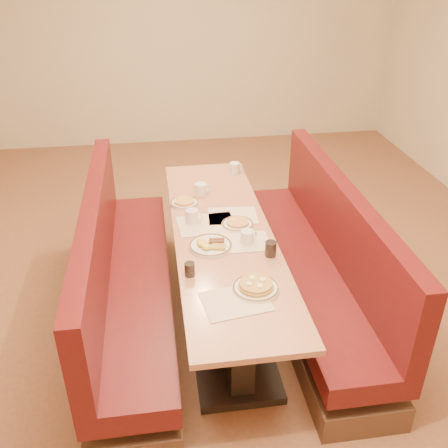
{
  "coord_description": "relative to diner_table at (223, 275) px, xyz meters",
  "views": [
    {
      "loc": [
        -0.44,
        -3.04,
        2.56
      ],
      "look_at": [
        0.0,
        -0.06,
        0.85
      ],
      "focal_mm": 40.0,
      "sensor_mm": 36.0,
      "label": 1
    }
  ],
  "objects": [
    {
      "name": "coffee_mug_a",
      "position": [
        0.15,
        -0.17,
        0.43
      ],
      "size": [
        0.12,
        0.09,
        0.1
      ],
      "rotation": [
        0.0,
        0.0,
        0.37
      ],
      "color": "silver",
      "rests_on": "diner_table"
    },
    {
      "name": "ground",
      "position": [
        0.0,
        0.0,
        -0.37
      ],
      "size": [
        8.0,
        8.0,
        0.0
      ],
      "primitive_type": "plane",
      "color": "#9E6647",
      "rests_on": "ground"
    },
    {
      "name": "placemat_far_right",
      "position": [
        0.11,
        0.23,
        0.38
      ],
      "size": [
        0.39,
        0.3,
        0.0
      ],
      "primitive_type": "cube",
      "rotation": [
        0.0,
        0.0,
        -0.08
      ],
      "color": "#F6E2C1",
      "rests_on": "diner_table"
    },
    {
      "name": "room_envelope",
      "position": [
        0.0,
        0.0,
        1.56
      ],
      "size": [
        6.04,
        8.04,
        2.82
      ],
      "color": "beige",
      "rests_on": "ground"
    },
    {
      "name": "extra_plate_far",
      "position": [
        -0.24,
        0.48,
        0.39
      ],
      "size": [
        0.23,
        0.23,
        0.05
      ],
      "rotation": [
        0.0,
        0.0,
        0.37
      ],
      "color": "silver",
      "rests_on": "diner_table"
    },
    {
      "name": "placemat_near_right",
      "position": [
        0.12,
        -0.16,
        0.38
      ],
      "size": [
        0.36,
        0.28,
        0.0
      ],
      "primitive_type": "cube",
      "rotation": [
        0.0,
        0.0,
        -0.03
      ],
      "color": "#F6E2C1",
      "rests_on": "diner_table"
    },
    {
      "name": "booth_left",
      "position": [
        -0.73,
        0.0,
        -0.01
      ],
      "size": [
        0.55,
        2.5,
        1.05
      ],
      "color": "#4C3326",
      "rests_on": "ground"
    },
    {
      "name": "placemat_far_left",
      "position": [
        -0.1,
        0.13,
        0.38
      ],
      "size": [
        0.43,
        0.34,
        0.0
      ],
      "primitive_type": "cube",
      "rotation": [
        0.0,
        0.0,
        0.06
      ],
      "color": "#F6E2C1",
      "rests_on": "diner_table"
    },
    {
      "name": "soda_tumbler_mid",
      "position": [
        0.27,
        -0.35,
        0.43
      ],
      "size": [
        0.08,
        0.08,
        0.1
      ],
      "color": "black",
      "rests_on": "diner_table"
    },
    {
      "name": "pancake_plate",
      "position": [
        0.1,
        -0.7,
        0.4
      ],
      "size": [
        0.28,
        0.28,
        0.06
      ],
      "rotation": [
        0.0,
        0.0,
        -0.1
      ],
      "color": "silver",
      "rests_on": "diner_table"
    },
    {
      "name": "soda_tumbler_near",
      "position": [
        -0.28,
        -0.49,
        0.42
      ],
      "size": [
        0.07,
        0.07,
        0.09
      ],
      "color": "black",
      "rests_on": "diner_table"
    },
    {
      "name": "placemat_near_left",
      "position": [
        -0.04,
        -0.79,
        0.38
      ],
      "size": [
        0.42,
        0.34,
        0.0
      ],
      "primitive_type": "cube",
      "rotation": [
        0.0,
        0.0,
        0.16
      ],
      "color": "#F6E2C1",
      "rests_on": "diner_table"
    },
    {
      "name": "coffee_mug_b",
      "position": [
        -0.2,
        0.18,
        0.43
      ],
      "size": [
        0.13,
        0.09,
        0.1
      ],
      "rotation": [
        0.0,
        0.0,
        -0.34
      ],
      "color": "silver",
      "rests_on": "diner_table"
    },
    {
      "name": "diner_table",
      "position": [
        0.0,
        0.0,
        0.0
      ],
      "size": [
        0.7,
        2.5,
        0.75
      ],
      "color": "black",
      "rests_on": "ground"
    },
    {
      "name": "coffee_mug_c",
      "position": [
        0.26,
        1.02,
        0.43
      ],
      "size": [
        0.13,
        0.09,
        0.1
      ],
      "rotation": [
        0.0,
        0.0,
        0.27
      ],
      "color": "silver",
      "rests_on": "diner_table"
    },
    {
      "name": "booth_right",
      "position": [
        0.73,
        0.0,
        -0.01
      ],
      "size": [
        0.55,
        2.5,
        1.05
      ],
      "color": "#4C3326",
      "rests_on": "ground"
    },
    {
      "name": "coffee_mug_d",
      "position": [
        -0.09,
        0.63,
        0.43
      ],
      "size": [
        0.13,
        0.09,
        0.1
      ],
      "rotation": [
        0.0,
        0.0,
        0.28
      ],
      "color": "silver",
      "rests_on": "diner_table"
    },
    {
      "name": "extra_plate_mid",
      "position": [
        0.12,
        0.08,
        0.39
      ],
      "size": [
        0.23,
        0.23,
        0.05
      ],
      "rotation": [
        0.0,
        0.0,
        -0.13
      ],
      "color": "silver",
      "rests_on": "diner_table"
    },
    {
      "name": "eggs_plate",
      "position": [
        -0.12,
        -0.18,
        0.39
      ],
      "size": [
        0.3,
        0.3,
        0.06
      ],
      "rotation": [
        0.0,
        0.0,
        -0.23
      ],
      "color": "silver",
      "rests_on": "diner_table"
    }
  ]
}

